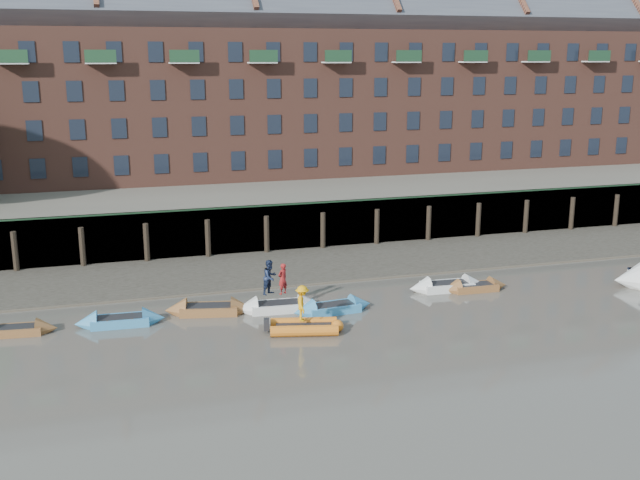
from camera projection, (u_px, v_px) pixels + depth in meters
name	position (u px, v px, depth m)	size (l,w,h in m)	color
ground	(426.00, 378.00, 31.49)	(220.00, 220.00, 0.00)	#555148
foreshore	(310.00, 265.00, 48.24)	(110.00, 8.00, 0.50)	#3D382F
mud_band	(325.00, 280.00, 45.08)	(110.00, 1.60, 0.10)	#4C4336
river_wall	(293.00, 227.00, 51.93)	(110.00, 1.23, 3.30)	#2D2A26
bank_terrace	(253.00, 193.00, 64.60)	(110.00, 28.00, 3.20)	#5E594D
apartment_terrace	(248.00, 59.00, 62.81)	(80.60, 15.56, 20.98)	brown
rowboat_0	(15.00, 330.00, 36.34)	(4.04, 1.52, 1.14)	brown
rowboat_1	(120.00, 321.00, 37.56)	(4.47, 1.51, 1.28)	teal
rowboat_2	(209.00, 309.00, 39.22)	(4.79, 2.26, 1.34)	brown
rowboat_3	(278.00, 307.00, 39.66)	(4.64, 1.64, 1.32)	silver
rowboat_4	(333.00, 308.00, 39.46)	(4.47, 1.67, 1.27)	teal
rowboat_5	(447.00, 286.00, 43.14)	(4.65, 1.57, 1.33)	silver
rowboat_6	(475.00, 287.00, 43.05)	(4.03, 1.28, 1.16)	brown
rib_tender	(307.00, 327.00, 36.65)	(3.71, 2.40, 0.62)	orange
person_rower_a	(283.00, 279.00, 39.45)	(0.61, 0.40, 1.68)	maroon
person_rower_b	(270.00, 277.00, 39.39)	(0.91, 0.71, 1.88)	#19233F
person_rib_crew	(302.00, 303.00, 36.35)	(1.15, 0.66, 1.79)	orange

